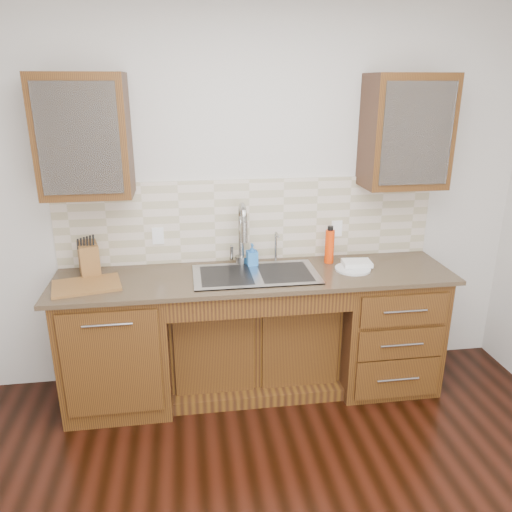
{
  "coord_description": "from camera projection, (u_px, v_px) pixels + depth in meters",
  "views": [
    {
      "loc": [
        -0.45,
        -1.69,
        2.14
      ],
      "look_at": [
        0.0,
        1.4,
        1.05
      ],
      "focal_mm": 35.0,
      "sensor_mm": 36.0,
      "label": 1
    }
  ],
  "objects": [
    {
      "name": "upper_cabinet_right",
      "position": [
        406.0,
        132.0,
        3.37
      ],
      "size": [
        0.55,
        0.34,
        0.75
      ],
      "primitive_type": "cube",
      "color": "#593014",
      "rests_on": "wall_back"
    },
    {
      "name": "water_bottle",
      "position": [
        329.0,
        247.0,
        3.56
      ],
      "size": [
        0.08,
        0.08,
        0.24
      ],
      "primitive_type": "cylinder",
      "rotation": [
        0.0,
        0.0,
        -0.31
      ],
      "color": "#E73707",
      "rests_on": "countertop"
    },
    {
      "name": "upper_cabinet_left",
      "position": [
        84.0,
        136.0,
        3.08
      ],
      "size": [
        0.55,
        0.34,
        0.75
      ],
      "primitive_type": "cube",
      "color": "#593014",
      "rests_on": "wall_back"
    },
    {
      "name": "wall_back",
      "position": [
        248.0,
        199.0,
        3.59
      ],
      "size": [
        4.0,
        0.1,
        2.7
      ],
      "primitive_type": "cube",
      "color": "beige",
      "rests_on": "ground"
    },
    {
      "name": "outlet_right",
      "position": [
        337.0,
        229.0,
        3.68
      ],
      "size": [
        0.08,
        0.01,
        0.12
      ],
      "primitive_type": "cube",
      "color": "white",
      "rests_on": "backsplash"
    },
    {
      "name": "cup_right_b",
      "position": [
        416.0,
        139.0,
        3.4
      ],
      "size": [
        0.14,
        0.14,
        0.1
      ],
      "primitive_type": "imported",
      "rotation": [
        0.0,
        0.0,
        -0.41
      ],
      "color": "silver",
      "rests_on": "upper_cabinet_right"
    },
    {
      "name": "backsplash",
      "position": [
        249.0,
        220.0,
        3.58
      ],
      "size": [
        2.7,
        0.02,
        0.59
      ],
      "primitive_type": "cube",
      "color": "beige",
      "rests_on": "wall_back"
    },
    {
      "name": "soap_bottle",
      "position": [
        252.0,
        255.0,
        3.51
      ],
      "size": [
        0.08,
        0.08,
        0.16
      ],
      "primitive_type": "imported",
      "rotation": [
        0.0,
        0.0,
        0.09
      ],
      "color": "blue",
      "rests_on": "countertop"
    },
    {
      "name": "sink",
      "position": [
        256.0,
        287.0,
        3.39
      ],
      "size": [
        0.84,
        0.46,
        0.19
      ],
      "primitive_type": "cube",
      "color": "#9E9EA5",
      "rests_on": "countertop"
    },
    {
      "name": "knife_block",
      "position": [
        89.0,
        259.0,
        3.34
      ],
      "size": [
        0.17,
        0.22,
        0.22
      ],
      "primitive_type": "cube",
      "rotation": [
        0.0,
        0.0,
        0.27
      ],
      "color": "#9E5A33",
      "rests_on": "countertop"
    },
    {
      "name": "cup_left_a",
      "position": [
        58.0,
        145.0,
        3.08
      ],
      "size": [
        0.15,
        0.15,
        0.1
      ],
      "primitive_type": "imported",
      "rotation": [
        0.0,
        0.0,
        -0.15
      ],
      "color": "white",
      "rests_on": "upper_cabinet_left"
    },
    {
      "name": "outlet_left",
      "position": [
        158.0,
        236.0,
        3.5
      ],
      "size": [
        0.08,
        0.01,
        0.12
      ],
      "primitive_type": "cube",
      "color": "white",
      "rests_on": "backsplash"
    },
    {
      "name": "base_cabinet_right",
      "position": [
        382.0,
        326.0,
        3.68
      ],
      "size": [
        0.7,
        0.62,
        0.88
      ],
      "primitive_type": "cube",
      "color": "#593014",
      "rests_on": "ground"
    },
    {
      "name": "faucet",
      "position": [
        241.0,
        237.0,
        3.51
      ],
      "size": [
        0.04,
        0.04,
        0.4
      ],
      "primitive_type": "cylinder",
      "color": "#999993",
      "rests_on": "countertop"
    },
    {
      "name": "base_cabinet_center",
      "position": [
        253.0,
        340.0,
        3.66
      ],
      "size": [
        1.2,
        0.44,
        0.7
      ],
      "primitive_type": "cube",
      "color": "#593014",
      "rests_on": "ground"
    },
    {
      "name": "cup_left_b",
      "position": [
        109.0,
        145.0,
        3.12
      ],
      "size": [
        0.09,
        0.09,
        0.09
      ],
      "primitive_type": "imported",
      "rotation": [
        0.0,
        0.0,
        -0.02
      ],
      "color": "white",
      "rests_on": "upper_cabinet_left"
    },
    {
      "name": "base_cabinet_left",
      "position": [
        118.0,
        344.0,
        3.42
      ],
      "size": [
        0.7,
        0.62,
        0.88
      ],
      "primitive_type": "cube",
      "color": "#593014",
      "rests_on": "ground"
    },
    {
      "name": "cup_right_a",
      "position": [
        391.0,
        140.0,
        3.37
      ],
      "size": [
        0.13,
        0.13,
        0.09
      ],
      "primitive_type": "imported",
      "rotation": [
        0.0,
        0.0,
        0.12
      ],
      "color": "white",
      "rests_on": "upper_cabinet_right"
    },
    {
      "name": "filter_tap",
      "position": [
        276.0,
        246.0,
        3.58
      ],
      "size": [
        0.02,
        0.02,
        0.24
      ],
      "primitive_type": "cylinder",
      "color": "#999993",
      "rests_on": "countertop"
    },
    {
      "name": "countertop",
      "position": [
        255.0,
        276.0,
        3.39
      ],
      "size": [
        2.7,
        0.65,
        0.03
      ],
      "primitive_type": "cube",
      "color": "#84705B",
      "rests_on": "base_cabinet_left"
    },
    {
      "name": "cutting_board",
      "position": [
        86.0,
        285.0,
        3.17
      ],
      "size": [
        0.47,
        0.37,
        0.02
      ],
      "primitive_type": "cube",
      "rotation": [
        0.0,
        0.0,
        0.21
      ],
      "color": "olive",
      "rests_on": "countertop"
    },
    {
      "name": "plate",
      "position": [
        353.0,
        269.0,
        3.46
      ],
      "size": [
        0.32,
        0.32,
        0.01
      ],
      "primitive_type": "cylinder",
      "rotation": [
        0.0,
        0.0,
        -0.38
      ],
      "color": "silver",
      "rests_on": "countertop"
    },
    {
      "name": "dish_towel",
      "position": [
        357.0,
        263.0,
        3.5
      ],
      "size": [
        0.21,
        0.16,
        0.03
      ],
      "primitive_type": "cube",
      "rotation": [
        0.0,
        0.0,
        -0.08
      ],
      "color": "white",
      "rests_on": "plate"
    }
  ]
}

